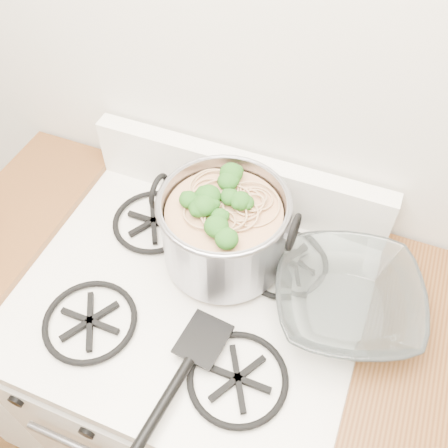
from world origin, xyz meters
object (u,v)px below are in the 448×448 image
stock_pot (224,229)px  glass_bowl (346,304)px  gas_range (198,376)px  spatula (203,338)px

stock_pot → glass_bowl: size_ratio=2.55×
gas_range → spatula: 0.51m
gas_range → glass_bowl: glass_bowl is taller
stock_pot → glass_bowl: bearing=-7.0°
glass_bowl → spatula: bearing=-144.0°
stock_pot → spatula: (0.04, -0.22, -0.08)m
stock_pot → glass_bowl: 0.31m
glass_bowl → gas_range: bearing=-165.9°
stock_pot → gas_range: bearing=-106.1°
stock_pot → spatula: size_ratio=1.02×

